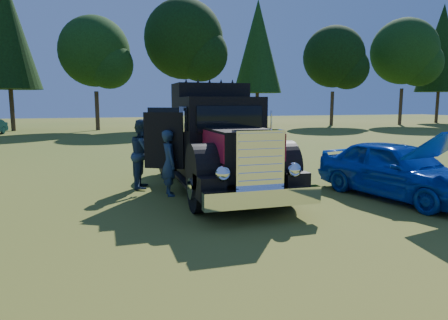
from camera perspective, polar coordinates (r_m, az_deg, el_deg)
ground at (r=8.97m, az=6.93°, el=-7.73°), size 120.00×120.00×0.00m
treeline at (r=35.69m, az=-15.74°, el=16.38°), size 72.10×24.04×13.84m
diamond_t_truck at (r=11.09m, az=-0.91°, el=2.13°), size 3.26×7.16×3.00m
hotrod_coupe at (r=11.21m, az=23.49°, el=-1.23°), size 2.65×4.64×1.89m
spectator_near at (r=10.63m, az=-7.81°, el=-0.43°), size 0.44×0.65×1.74m
spectator_far at (r=11.71m, az=-11.39°, el=0.89°), size 0.94×1.10×1.99m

